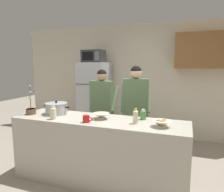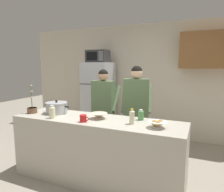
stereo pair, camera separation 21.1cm
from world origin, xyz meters
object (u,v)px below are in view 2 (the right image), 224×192
potted_orchid (32,109)px  microwave (98,56)px  bread_bowl (158,124)px  bottle_mid_counter (52,112)px  empty_bowl (99,115)px  coffee_mug (83,118)px  cooking_pot (57,108)px  refrigerator (99,99)px  person_by_sink (136,103)px  person_near_pot (104,103)px  bottle_near_edge (141,115)px  bottle_far_corner (132,117)px

potted_orchid → microwave: bearing=84.9°
bread_bowl → bottle_mid_counter: bottle_mid_counter is taller
empty_bowl → bottle_mid_counter: 0.67m
coffee_mug → cooking_pot: bearing=157.5°
refrigerator → empty_bowl: 2.05m
microwave → bread_bowl: microwave is taller
person_by_sink → person_near_pot: bearing=174.7°
coffee_mug → bottle_mid_counter: bearing=-179.3°
refrigerator → coffee_mug: bearing=-67.9°
person_near_pot → bottle_mid_counter: size_ratio=8.68×
refrigerator → potted_orchid: size_ratio=3.81×
person_by_sink → bottle_mid_counter: bearing=-132.2°
cooking_pot → empty_bowl: (0.76, -0.04, -0.04)m
bottle_near_edge → bottle_far_corner: bearing=-101.9°
person_near_pot → bottle_far_corner: (0.84, -0.91, 0.03)m
bottle_far_corner → potted_orchid: size_ratio=0.44×
empty_bowl → bottle_mid_counter: size_ratio=1.31×
refrigerator → person_by_sink: (1.25, -1.04, 0.17)m
microwave → potted_orchid: microwave is taller
microwave → empty_bowl: microwave is taller
coffee_mug → bottle_mid_counter: size_ratio=0.71×
refrigerator → empty_bowl: size_ratio=7.21×
cooking_pot → person_near_pot: bearing=62.2°
bread_bowl → bottle_near_edge: (-0.28, 0.27, 0.02)m
person_near_pot → bottle_far_corner: person_near_pot is taller
bottle_mid_counter → coffee_mug: bearing=0.7°
refrigerator → bottle_mid_counter: refrigerator is taller
potted_orchid → refrigerator: bearing=84.9°
coffee_mug → bread_bowl: bearing=7.6°
bread_bowl → potted_orchid: size_ratio=0.50×
coffee_mug → bottle_mid_counter: 0.51m
empty_bowl → bottle_far_corner: 0.52m
person_near_pot → person_by_sink: 0.64m
refrigerator → bottle_mid_counter: (0.33, -2.06, 0.15)m
bottle_near_edge → person_near_pot: bearing=143.1°
bread_bowl → empty_bowl: (-0.84, 0.10, -0.00)m
refrigerator → microwave: size_ratio=3.60×
person_near_pot → empty_bowl: 0.91m
bottle_near_edge → potted_orchid: size_ratio=0.32×
person_by_sink → bread_bowl: (0.54, -0.89, -0.06)m
person_by_sink → coffee_mug: 1.10m
microwave → cooking_pot: 1.97m
refrigerator → bottle_near_edge: size_ratio=11.92×
microwave → bottle_mid_counter: (0.33, -2.03, -0.86)m
empty_bowl → person_by_sink: bearing=68.8°
bottle_far_corner → microwave: bearing=127.9°
bottle_far_corner → cooking_pot: bearing=175.2°
coffee_mug → bread_bowl: size_ratio=0.57×
refrigerator → bottle_mid_counter: bearing=-81.0°
person_near_pot → microwave: bearing=122.5°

